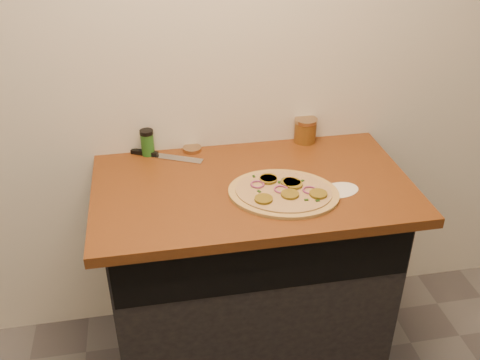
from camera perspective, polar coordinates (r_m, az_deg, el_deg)
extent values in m
cube|color=silver|center=(2.14, -0.35, 14.70)|extent=(4.00, 0.02, 2.70)
cube|color=black|center=(2.32, 1.04, -9.86)|extent=(1.10, 0.60, 0.86)
cube|color=brown|center=(2.03, 1.32, -0.78)|extent=(1.20, 0.70, 0.04)
cylinder|color=tan|center=(1.96, 4.65, -1.38)|extent=(0.51, 0.51, 0.01)
cylinder|color=#D1C789|center=(1.95, 4.66, -1.16)|extent=(0.44, 0.44, 0.01)
cylinder|color=olive|center=(2.01, 3.06, 0.17)|extent=(0.06, 0.06, 0.01)
cylinder|color=olive|center=(1.99, 5.28, -0.28)|extent=(0.06, 0.06, 0.01)
cylinder|color=olive|center=(1.99, 5.55, -0.27)|extent=(0.06, 0.06, 0.01)
cylinder|color=olive|center=(1.92, 5.35, -1.52)|extent=(0.06, 0.06, 0.01)
cylinder|color=olive|center=(2.00, 3.04, 0.05)|extent=(0.06, 0.06, 0.01)
cylinder|color=olive|center=(1.98, 5.76, -0.48)|extent=(0.06, 0.06, 0.01)
cylinder|color=olive|center=(1.93, 8.34, -1.47)|extent=(0.06, 0.06, 0.01)
cylinder|color=olive|center=(1.89, 2.54, -2.04)|extent=(0.06, 0.06, 0.01)
torus|color=#853166|center=(1.97, 1.87, -0.45)|extent=(0.05, 0.05, 0.01)
torus|color=#853166|center=(1.95, 7.44, -1.07)|extent=(0.05, 0.05, 0.01)
torus|color=#853166|center=(1.95, 4.38, -0.98)|extent=(0.05, 0.05, 0.01)
torus|color=#853166|center=(1.99, 5.25, -0.21)|extent=(0.05, 0.05, 0.01)
cube|color=black|center=(2.02, 4.67, 0.13)|extent=(0.02, 0.02, 0.00)
cube|color=black|center=(1.90, 7.09, -2.11)|extent=(0.02, 0.01, 0.00)
cube|color=black|center=(1.93, 8.38, -1.72)|extent=(0.02, 0.02, 0.00)
cube|color=black|center=(1.96, 7.87, -1.15)|extent=(0.02, 0.02, 0.00)
cube|color=black|center=(2.01, 6.66, -0.08)|extent=(0.02, 0.02, 0.00)
cube|color=black|center=(2.03, 1.48, 0.40)|extent=(0.01, 0.02, 0.00)
cube|color=black|center=(1.93, 2.04, -1.22)|extent=(0.02, 0.02, 0.00)
cube|color=black|center=(1.91, 5.43, -1.77)|extent=(0.02, 0.02, 0.00)
cube|color=black|center=(1.90, 8.28, -2.20)|extent=(0.02, 0.01, 0.00)
cube|color=black|center=(1.99, 4.20, -0.23)|extent=(0.01, 0.02, 0.00)
cube|color=#B7BAC1|center=(2.20, -6.68, 2.30)|extent=(0.21, 0.13, 0.00)
cube|color=black|center=(2.25, -10.15, 2.89)|extent=(0.11, 0.07, 0.02)
cylinder|color=tan|center=(2.25, -5.12, 3.32)|extent=(0.08, 0.08, 0.02)
cylinder|color=#A01510|center=(2.32, 6.97, 5.13)|extent=(0.09, 0.09, 0.09)
cylinder|color=tan|center=(2.30, 7.06, 6.32)|extent=(0.10, 0.10, 0.02)
cylinder|color=#24621F|center=(2.23, -9.83, 3.77)|extent=(0.05, 0.05, 0.09)
cylinder|color=black|center=(2.21, -9.96, 5.05)|extent=(0.06, 0.06, 0.02)
cylinder|color=silver|center=(2.01, 10.58, -1.06)|extent=(0.18, 0.18, 0.00)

